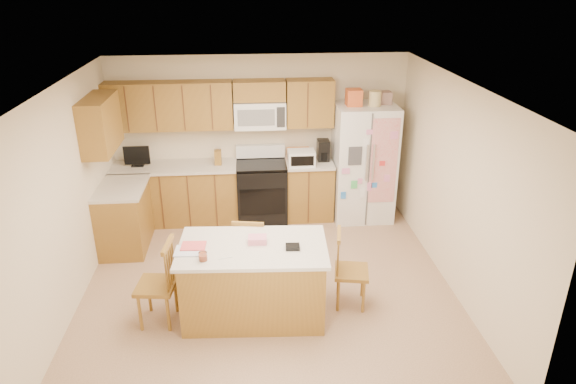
{
  "coord_description": "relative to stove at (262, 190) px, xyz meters",
  "views": [
    {
      "loc": [
        -0.22,
        -5.42,
        3.62
      ],
      "look_at": [
        0.27,
        0.35,
        1.11
      ],
      "focal_mm": 32.0,
      "sensor_mm": 36.0,
      "label": 1
    }
  ],
  "objects": [
    {
      "name": "windsor_chair_back",
      "position": [
        -0.21,
        -1.86,
        -0.04
      ],
      "size": [
        0.46,
        0.44,
        0.93
      ],
      "color": "olive",
      "rests_on": "ground"
    },
    {
      "name": "refrigerator",
      "position": [
        1.57,
        -0.06,
        0.45
      ],
      "size": [
        0.9,
        0.79,
        2.04
      ],
      "color": "white",
      "rests_on": "ground"
    },
    {
      "name": "windsor_chair_right",
      "position": [
        0.92,
        -2.38,
        -0.03
      ],
      "size": [
        0.45,
        0.46,
        0.93
      ],
      "color": "olive",
      "rests_on": "ground"
    },
    {
      "name": "island",
      "position": [
        -0.19,
        -2.48,
        -0.03
      ],
      "size": [
        1.66,
        1.03,
        0.97
      ],
      "color": "olive",
      "rests_on": "ground"
    },
    {
      "name": "ground",
      "position": [
        0.0,
        -1.94,
        -0.47
      ],
      "size": [
        4.5,
        4.5,
        0.0
      ],
      "primitive_type": "plane",
      "color": "#866146",
      "rests_on": "ground"
    },
    {
      "name": "stove",
      "position": [
        0.0,
        0.0,
        0.0
      ],
      "size": [
        0.76,
        0.65,
        1.13
      ],
      "color": "black",
      "rests_on": "ground"
    },
    {
      "name": "room_shell",
      "position": [
        0.0,
        -1.94,
        0.97
      ],
      "size": [
        4.6,
        4.6,
        2.52
      ],
      "color": "beige",
      "rests_on": "ground"
    },
    {
      "name": "cabinetry",
      "position": [
        -0.98,
        -0.15,
        0.44
      ],
      "size": [
        3.36,
        1.56,
        2.15
      ],
      "color": "olive",
      "rests_on": "ground"
    },
    {
      "name": "windsor_chair_left",
      "position": [
        -1.22,
        -2.53,
        -0.0
      ],
      "size": [
        0.46,
        0.48,
        1.0
      ],
      "color": "olive",
      "rests_on": "ground"
    }
  ]
}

